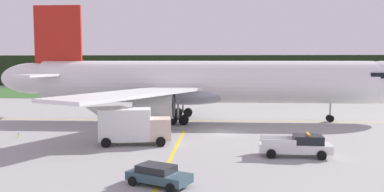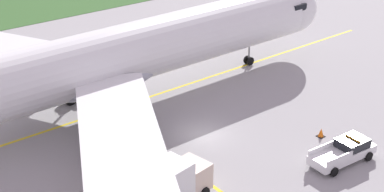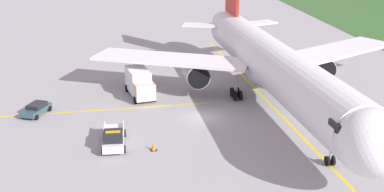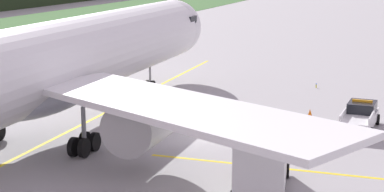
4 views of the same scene
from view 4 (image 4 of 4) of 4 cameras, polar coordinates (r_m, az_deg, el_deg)
ground at (r=42.78m, az=0.38°, el=-3.78°), size 320.00×320.00×0.00m
taxiway_centerline_main at (r=44.28m, az=-11.70°, el=-3.48°), size 67.68×2.90×0.01m
airliner at (r=42.66m, az=-12.44°, el=2.65°), size 52.49×42.64×15.02m
ops_pickup_truck at (r=46.32m, az=14.80°, el=-1.78°), size 5.81×2.41×1.94m
catering_truck at (r=32.73m, az=6.30°, el=-5.68°), size 6.91×3.70×3.53m
apron_cone at (r=48.42m, az=10.50°, el=-1.61°), size 0.62×0.62×0.78m
taxiway_edge_light_east at (r=60.22m, az=11.04°, el=0.94°), size 0.12×0.12×0.42m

